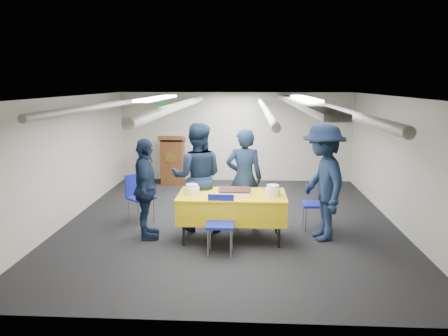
{
  "coord_description": "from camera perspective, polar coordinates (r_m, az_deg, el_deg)",
  "views": [
    {
      "loc": [
        0.32,
        -7.81,
        2.55
      ],
      "look_at": [
        -0.11,
        -0.2,
        1.05
      ],
      "focal_mm": 35.0,
      "sensor_mm": 36.0,
      "label": 1
    }
  ],
  "objects": [
    {
      "name": "sailor_b",
      "position": [
        7.57,
        -3.53,
        -1.17
      ],
      "size": [
        0.92,
        0.72,
        1.88
      ],
      "primitive_type": "imported",
      "rotation": [
        0.0,
        0.0,
        3.15
      ],
      "color": "black",
      "rests_on": "ground"
    },
    {
      "name": "room_shell",
      "position": [
        8.25,
        1.63,
        6.0
      ],
      "size": [
        6.0,
        7.0,
        2.3
      ],
      "color": "beige",
      "rests_on": "ground"
    },
    {
      "name": "ground",
      "position": [
        8.22,
        0.82,
        -6.94
      ],
      "size": [
        7.0,
        7.0,
        0.0
      ],
      "primitive_type": "plane",
      "color": "black",
      "rests_on": "ground"
    },
    {
      "name": "sailor_d",
      "position": [
        7.25,
        12.79,
        -1.81
      ],
      "size": [
        0.94,
        1.35,
        1.92
      ],
      "primitive_type": "imported",
      "rotation": [
        0.0,
        0.0,
        -1.38
      ],
      "color": "black",
      "rests_on": "ground"
    },
    {
      "name": "plate_stack_left",
      "position": [
        7.07,
        -4.19,
        -2.83
      ],
      "size": [
        0.23,
        0.23,
        0.17
      ],
      "color": "white",
      "rests_on": "serving_table"
    },
    {
      "name": "sheet_cake",
      "position": [
        7.07,
        1.4,
        -3.08
      ],
      "size": [
        0.52,
        0.41,
        0.09
      ],
      "color": "white",
      "rests_on": "serving_table"
    },
    {
      "name": "chair_left",
      "position": [
        8.28,
        -11.16,
        -3.18
      ],
      "size": [
        0.59,
        0.59,
        0.87
      ],
      "color": "gray",
      "rests_on": "ground"
    },
    {
      "name": "chair_near",
      "position": [
        6.66,
        -0.46,
        -6.51
      ],
      "size": [
        0.42,
        0.42,
        0.87
      ],
      "color": "gray",
      "rests_on": "ground"
    },
    {
      "name": "serving_table",
      "position": [
        7.14,
        1.05,
        -5.04
      ],
      "size": [
        1.74,
        0.94,
        0.77
      ],
      "color": "black",
      "rests_on": "ground"
    },
    {
      "name": "sailor_a",
      "position": [
        7.69,
        2.65,
        -1.37
      ],
      "size": [
        0.66,
        0.44,
        1.77
      ],
      "primitive_type": "imported",
      "rotation": [
        0.0,
        0.0,
        3.16
      ],
      "color": "black",
      "rests_on": "ground"
    },
    {
      "name": "chair_right",
      "position": [
        7.83,
        12.4,
        -4.07
      ],
      "size": [
        0.42,
        0.42,
        0.87
      ],
      "color": "gray",
      "rests_on": "ground"
    },
    {
      "name": "plate_stack_right",
      "position": [
        7.03,
        6.39,
        -2.94
      ],
      "size": [
        0.24,
        0.24,
        0.17
      ],
      "color": "white",
      "rests_on": "serving_table"
    },
    {
      "name": "podium",
      "position": [
        11.19,
        -6.72,
        1.1
      ],
      "size": [
        0.62,
        0.53,
        1.25
      ],
      "color": "brown",
      "rests_on": "ground"
    },
    {
      "name": "sailor_c",
      "position": [
        7.24,
        -10.2,
        -2.75
      ],
      "size": [
        0.58,
        1.04,
        1.67
      ],
      "primitive_type": "imported",
      "rotation": [
        0.0,
        0.0,
        1.76
      ],
      "color": "black",
      "rests_on": "ground"
    }
  ]
}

